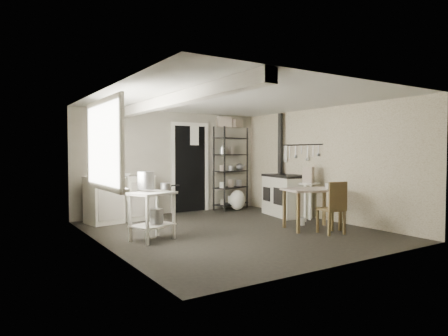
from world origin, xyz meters
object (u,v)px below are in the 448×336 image
stove (286,196)px  flour_sack (237,200)px  stockpot (146,180)px  shelf_rack (231,170)px  chair (331,205)px  prep_table (153,215)px  base_cabinets (120,198)px  work_table (312,208)px

stove → flour_sack: stove is taller
stockpot → stove: bearing=10.3°
shelf_rack → chair: shelf_rack is taller
prep_table → base_cabinets: (0.13, 2.00, 0.06)m
prep_table → stove: 3.49m
stove → base_cabinets: bearing=169.8°
prep_table → base_cabinets: 2.01m
prep_table → shelf_rack: 3.77m
shelf_rack → flour_sack: (0.03, -0.23, -0.71)m
stockpot → base_cabinets: (0.20, 1.90, -0.48)m
shelf_rack → stockpot: bearing=-163.0°
shelf_rack → flour_sack: 0.75m
base_cabinets → shelf_rack: shelf_rack is taller
prep_table → stove: (3.41, 0.73, 0.04)m
stockpot → shelf_rack: 3.73m
work_table → base_cabinets: bearing=134.6°
stockpot → flour_sack: size_ratio=0.59×
work_table → stove: bearing=65.9°
prep_table → shelf_rack: shelf_rack is taller
shelf_rack → work_table: 2.99m
base_cabinets → chair: 4.10m
stove → work_table: bearing=-103.1°
prep_table → chair: chair is taller
base_cabinets → work_table: (2.65, -2.68, -0.08)m
base_cabinets → stove: (3.28, -1.27, -0.02)m
stockpot → flour_sack: (3.08, 1.92, -0.70)m
prep_table → chair: size_ratio=0.85×
shelf_rack → prep_table: bearing=-161.1°
chair → flour_sack: chair is taller
base_cabinets → stove: base_cabinets is taller
base_cabinets → stockpot: bearing=-106.0°
prep_table → base_cabinets: size_ratio=0.55×
work_table → chair: size_ratio=1.07×
shelf_rack → stove: shelf_rack is taller
base_cabinets → work_table: 3.77m
base_cabinets → flour_sack: base_cabinets is taller
shelf_rack → work_table: bearing=-112.1°
work_table → flour_sack: bearing=85.1°
chair → flour_sack: size_ratio=1.87×
base_cabinets → shelf_rack: bearing=-4.9°
work_table → chair: bearing=-92.0°
stove → work_table: size_ratio=1.18×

